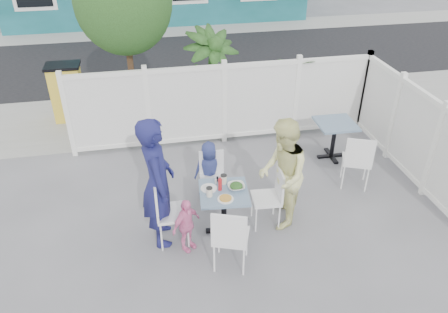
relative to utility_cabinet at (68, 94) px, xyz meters
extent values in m
plane|color=slate|center=(3.00, -4.00, -0.60)|extent=(80.00, 80.00, 0.00)
cube|color=gray|center=(3.00, -0.20, -0.59)|extent=(24.00, 2.60, 0.01)
cube|color=black|center=(3.00, 3.50, -0.59)|extent=(24.00, 5.00, 0.01)
cube|color=gray|center=(3.00, 6.60, -0.59)|extent=(24.00, 1.60, 0.01)
cube|color=white|center=(3.10, -1.60, 0.22)|extent=(5.80, 0.04, 1.40)
cube|color=white|center=(3.10, -1.60, 0.96)|extent=(5.86, 0.08, 0.08)
cube|color=white|center=(3.10, -1.60, -0.54)|extent=(5.86, 0.08, 0.12)
cube|color=white|center=(6.00, -3.40, 0.22)|extent=(0.04, 3.60, 1.40)
cube|color=white|center=(6.00, -3.40, 0.96)|extent=(0.08, 3.66, 0.08)
cube|color=white|center=(6.00, -3.40, -0.54)|extent=(0.08, 3.66, 0.12)
cylinder|color=#382316|center=(1.40, -0.70, 0.60)|extent=(0.12, 0.12, 2.40)
ellipsoid|color=#203E17|center=(1.40, -0.70, 2.00)|extent=(1.80, 1.62, 1.98)
cube|color=gold|center=(0.00, 0.00, 0.00)|extent=(0.64, 0.46, 1.19)
imported|color=#203E17|center=(2.95, -0.90, 0.44)|extent=(1.54, 1.54, 2.06)
imported|color=#203E17|center=(4.51, -1.00, 0.20)|extent=(1.82, 1.72, 1.59)
cube|color=#3C5B78|center=(2.58, -4.28, 0.11)|extent=(0.75, 0.75, 0.04)
cylinder|color=black|center=(2.58, -4.28, -0.24)|extent=(0.08, 0.08, 0.67)
cube|color=black|center=(2.58, -4.28, -0.58)|extent=(0.54, 0.13, 0.04)
cube|color=black|center=(2.58, -4.28, -0.58)|extent=(0.13, 0.54, 0.04)
cube|color=#3C5B78|center=(4.98, -2.61, 0.11)|extent=(0.70, 0.70, 0.04)
cylinder|color=black|center=(4.98, -2.61, -0.24)|extent=(0.08, 0.08, 0.67)
cube|color=black|center=(4.98, -2.61, -0.58)|extent=(0.54, 0.09, 0.04)
cube|color=black|center=(4.98, -2.61, -0.58)|extent=(0.09, 0.54, 0.04)
cube|color=white|center=(1.83, -4.32, -0.10)|extent=(0.44, 0.46, 0.04)
cube|color=white|center=(1.63, -4.32, 0.17)|extent=(0.04, 0.46, 0.49)
cylinder|color=white|center=(2.02, -4.12, -0.35)|extent=(0.03, 0.03, 0.49)
cylinder|color=white|center=(2.02, -4.51, -0.35)|extent=(0.03, 0.03, 0.49)
cylinder|color=white|center=(1.65, -4.12, -0.35)|extent=(0.03, 0.03, 0.49)
cylinder|color=white|center=(1.65, -4.51, -0.35)|extent=(0.03, 0.03, 0.49)
cube|color=white|center=(3.22, -4.21, -0.14)|extent=(0.44, 0.46, 0.04)
cube|color=white|center=(3.41, -4.23, 0.11)|extent=(0.06, 0.43, 0.46)
cylinder|color=white|center=(3.03, -4.38, -0.37)|extent=(0.02, 0.02, 0.46)
cylinder|color=white|center=(3.06, -4.01, -0.37)|extent=(0.02, 0.02, 0.46)
cylinder|color=white|center=(3.38, -4.41, -0.37)|extent=(0.02, 0.02, 0.46)
cylinder|color=white|center=(3.41, -4.04, -0.37)|extent=(0.02, 0.02, 0.46)
cube|color=white|center=(2.54, -3.55, -0.18)|extent=(0.41, 0.39, 0.04)
cube|color=white|center=(2.55, -3.38, 0.06)|extent=(0.39, 0.05, 0.42)
cylinder|color=white|center=(2.70, -3.72, -0.39)|extent=(0.02, 0.02, 0.42)
cylinder|color=white|center=(2.37, -3.70, -0.39)|extent=(0.02, 0.02, 0.42)
cylinder|color=white|center=(2.72, -3.40, -0.39)|extent=(0.02, 0.02, 0.42)
cylinder|color=white|center=(2.38, -3.39, -0.39)|extent=(0.02, 0.02, 0.42)
cube|color=white|center=(2.54, -4.94, -0.11)|extent=(0.57, 0.56, 0.04)
cube|color=white|center=(2.47, -5.13, 0.16)|extent=(0.43, 0.18, 0.48)
cylinder|color=white|center=(2.42, -4.70, -0.35)|extent=(0.03, 0.03, 0.48)
cylinder|color=white|center=(2.78, -4.83, -0.35)|extent=(0.03, 0.03, 0.48)
cylinder|color=white|center=(2.30, -5.05, -0.35)|extent=(0.03, 0.03, 0.48)
cylinder|color=white|center=(2.66, -5.18, -0.35)|extent=(0.03, 0.03, 0.48)
cube|color=white|center=(4.98, -3.53, -0.11)|extent=(0.58, 0.57, 0.04)
cube|color=white|center=(4.90, -3.71, 0.16)|extent=(0.43, 0.20, 0.48)
cylinder|color=white|center=(4.87, -3.28, -0.35)|extent=(0.03, 0.03, 0.48)
cylinder|color=white|center=(5.23, -3.43, -0.35)|extent=(0.03, 0.03, 0.48)
cylinder|color=white|center=(4.73, -3.62, -0.35)|extent=(0.03, 0.03, 0.48)
cylinder|color=white|center=(5.09, -3.77, -0.35)|extent=(0.03, 0.03, 0.48)
imported|color=navy|center=(1.67, -4.23, 0.37)|extent=(0.48, 0.72, 1.93)
imported|color=#DDDD4B|center=(3.44, -4.21, 0.26)|extent=(0.80, 0.94, 1.70)
imported|color=navy|center=(2.52, -3.36, -0.10)|extent=(0.49, 0.32, 0.99)
imported|color=pink|center=(2.00, -4.54, -0.18)|extent=(0.51, 0.46, 0.84)
cylinder|color=white|center=(2.56, -4.46, 0.14)|extent=(0.22, 0.22, 0.01)
cylinder|color=white|center=(2.38, -4.17, 0.14)|extent=(0.23, 0.23, 0.02)
imported|color=white|center=(2.76, -4.24, 0.16)|extent=(0.24, 0.24, 0.06)
cylinder|color=beige|center=(2.36, -4.34, 0.19)|extent=(0.09, 0.09, 0.13)
cylinder|color=beige|center=(2.61, -4.08, 0.19)|extent=(0.09, 0.09, 0.13)
cylinder|color=red|center=(2.53, -4.23, 0.22)|extent=(0.06, 0.06, 0.18)
cylinder|color=white|center=(2.50, -4.06, 0.16)|extent=(0.03, 0.03, 0.07)
cylinder|color=black|center=(2.53, -4.01, 0.16)|extent=(0.03, 0.03, 0.07)
camera|label=1|loc=(1.62, -9.14, 3.76)|focal=35.00mm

